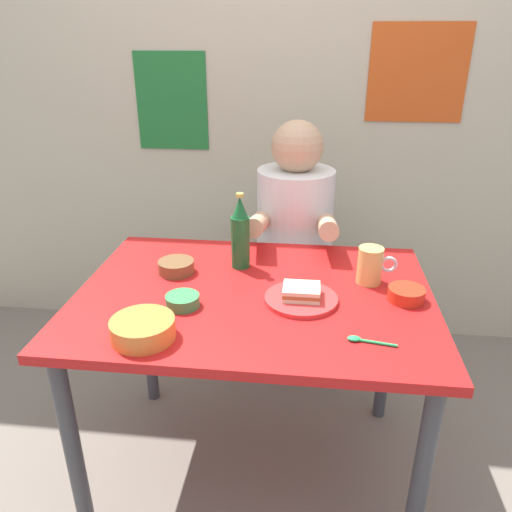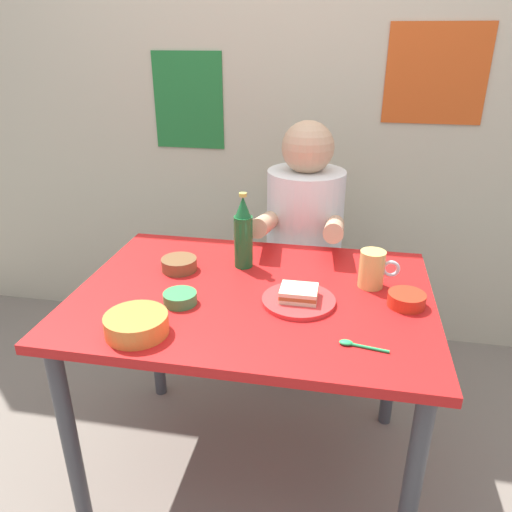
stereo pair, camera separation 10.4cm
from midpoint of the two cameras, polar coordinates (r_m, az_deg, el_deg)
The scene contains 14 objects.
ground_plane at distance 2.00m, azimuth 1.32°, elevation -23.19°, with size 6.00×6.00×0.00m, color slate.
wall_back at distance 2.40m, azimuth 6.06°, elevation 19.98°, with size 4.40×0.09×2.60m.
dining_table at distance 1.59m, azimuth 1.55°, elevation -7.15°, with size 1.10×0.80×0.74m.
stool at distance 2.27m, azimuth 6.55°, elevation -5.65°, with size 0.34×0.34×0.45m.
person_seated at distance 2.08m, azimuth 7.06°, elevation 4.19°, with size 0.33×0.56×0.72m.
plate_orange at distance 1.49m, azimuth 6.94°, elevation -5.17°, with size 0.22×0.22×0.01m, color red.
sandwich at distance 1.47m, azimuth 6.99°, elevation -4.33°, with size 0.11×0.09×0.04m.
beer_mug at distance 1.60m, azimuth 15.14°, elevation -1.48°, with size 0.13×0.08×0.12m.
beer_bottle at distance 1.66m, azimuth 0.31°, elevation 2.54°, with size 0.06×0.06×0.26m.
dip_bowl_green at distance 1.48m, azimuth -6.79°, elevation -4.82°, with size 0.10×0.10×0.03m.
soup_bowl_orange at distance 1.35m, azimuth -11.51°, elevation -7.68°, with size 0.17×0.17×0.05m.
sauce_bowl_chili at distance 1.54m, azimuth 18.87°, elevation -4.74°, with size 0.11×0.11×0.04m.
condiment_bowl_brown at distance 1.68m, azimuth -7.13°, elevation -0.91°, with size 0.12×0.12×0.04m.
spoon at distance 1.32m, azimuth 13.58°, elevation -9.95°, with size 0.13×0.03×0.01m.
Camera 2 is at (0.26, -1.33, 1.47)m, focal length 34.62 mm.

